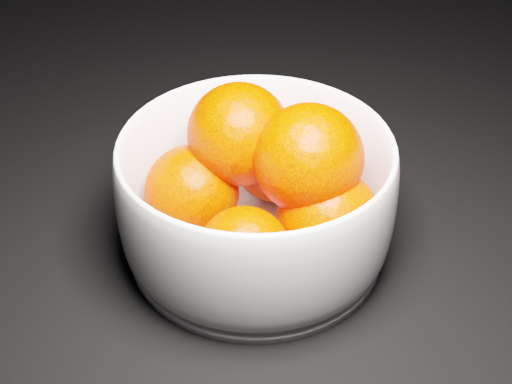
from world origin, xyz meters
name	(u,v)px	position (x,y,z in m)	size (l,w,h in m)	color
ground	(179,117)	(0.00, 0.00, 0.00)	(3.00, 3.00, 0.00)	black
bowl	(256,197)	(0.00, -0.25, 0.06)	(0.25, 0.25, 0.12)	white
orange_pile	(268,179)	(0.02, -0.25, 0.08)	(0.19, 0.20, 0.14)	#F72900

